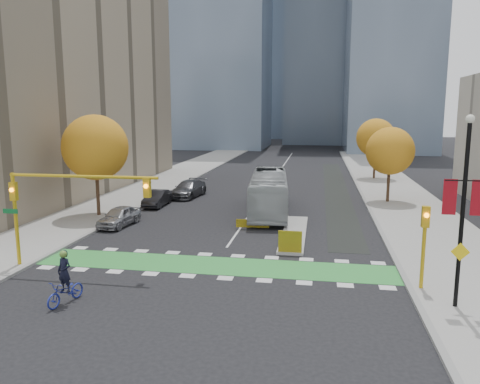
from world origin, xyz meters
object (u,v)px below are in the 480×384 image
(parked_car_b, at_px, (157,198))
(tree_west, at_px, (95,148))
(tree_east_far, at_px, (376,138))
(cyclist, at_px, (65,286))
(bus, at_px, (269,192))
(parked_car_c, at_px, (188,189))
(traffic_signal_west, at_px, (58,196))
(traffic_signal_east, at_px, (424,235))
(hazard_board, at_px, (290,242))
(parked_car_a, at_px, (119,216))
(banner_lamppost, at_px, (463,204))
(tree_east_near, at_px, (390,151))

(parked_car_b, bearing_deg, tree_west, -123.90)
(tree_east_far, relative_size, cyclist, 3.15)
(bus, relative_size, parked_car_c, 2.22)
(traffic_signal_west, height_order, traffic_signal_east, traffic_signal_west)
(parked_car_b, relative_size, parked_car_c, 0.77)
(hazard_board, bearing_deg, parked_car_b, 135.13)
(traffic_signal_east, xyz_separation_m, cyclist, (-15.81, -4.22, -1.92))
(parked_car_a, bearing_deg, traffic_signal_east, -20.34)
(banner_lamppost, bearing_deg, traffic_signal_west, 174.14)
(tree_west, bearing_deg, bus, 15.79)
(tree_east_near, xyz_separation_m, tree_east_far, (0.50, 16.00, 0.38))
(tree_east_near, distance_m, traffic_signal_east, 22.66)
(parked_car_a, bearing_deg, cyclist, -68.98)
(parked_car_b, bearing_deg, cyclist, -81.33)
(cyclist, xyz_separation_m, parked_car_b, (-3.44, 21.62, -0.09))
(traffic_signal_east, bearing_deg, hazard_board, 144.08)
(traffic_signal_west, xyz_separation_m, parked_car_a, (-1.07, 9.75, -3.30))
(traffic_signal_east, xyz_separation_m, banner_lamppost, (1.00, -2.00, 1.88))
(tree_east_near, height_order, traffic_signal_east, tree_east_near)
(hazard_board, distance_m, banner_lamppost, 10.76)
(tree_east_near, xyz_separation_m, traffic_signal_west, (-19.93, -22.51, -0.83))
(hazard_board, height_order, parked_car_b, hazard_board)
(traffic_signal_west, height_order, cyclist, traffic_signal_west)
(traffic_signal_east, bearing_deg, tree_west, 150.93)
(cyclist, relative_size, bus, 0.19)
(tree_west, distance_m, traffic_signal_west, 13.25)
(parked_car_a, xyz_separation_m, parked_car_c, (1.72, 12.65, 0.08))
(tree_west, height_order, parked_car_b, tree_west)
(tree_west, distance_m, parked_car_a, 6.36)
(hazard_board, xyz_separation_m, traffic_signal_west, (-11.93, -4.71, 3.23))
(traffic_signal_west, height_order, parked_car_a, traffic_signal_west)
(traffic_signal_east, height_order, bus, traffic_signal_east)
(parked_car_a, bearing_deg, banner_lamppost, -23.58)
(parked_car_a, bearing_deg, tree_east_near, 37.51)
(traffic_signal_west, bearing_deg, parked_car_b, 92.72)
(traffic_signal_east, xyz_separation_m, parked_car_b, (-19.26, 17.41, -2.02))
(traffic_signal_west, bearing_deg, parked_car_c, 88.34)
(banner_lamppost, relative_size, parked_car_c, 1.47)
(bus, bearing_deg, tree_east_near, 25.35)
(tree_west, relative_size, traffic_signal_east, 2.01)
(cyclist, bearing_deg, traffic_signal_east, 29.10)
(tree_east_far, height_order, bus, tree_east_far)
(tree_east_far, bearing_deg, tree_east_near, -91.79)
(tree_east_near, relative_size, banner_lamppost, 0.85)
(tree_east_near, xyz_separation_m, banner_lamppost, (-0.50, -24.50, -0.25))
(hazard_board, xyz_separation_m, traffic_signal_east, (6.50, -4.71, 1.93))
(banner_lamppost, bearing_deg, tree_east_far, 88.59)
(tree_east_far, bearing_deg, tree_west, -133.30)
(traffic_signal_east, relative_size, banner_lamppost, 0.50)
(parked_car_b, bearing_deg, parked_car_a, -92.21)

